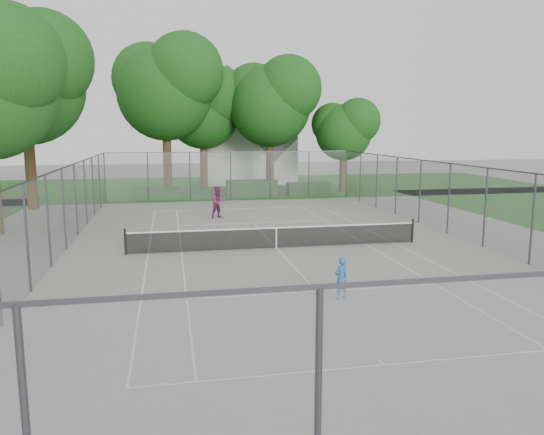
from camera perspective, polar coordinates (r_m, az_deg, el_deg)
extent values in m
plane|color=slate|center=(23.24, 0.47, -3.32)|extent=(120.00, 120.00, 0.00)
cube|color=#1B4E16|center=(48.69, -5.66, 3.36)|extent=(60.00, 20.00, 0.00)
cube|color=silver|center=(12.39, 11.93, -15.25)|extent=(10.97, 0.06, 0.01)
cube|color=silver|center=(34.77, -3.44, 0.96)|extent=(10.97, 0.06, 0.01)
cube|color=silver|center=(22.81, -13.18, -3.80)|extent=(0.06, 23.77, 0.01)
cube|color=silver|center=(24.90, 12.95, -2.68)|extent=(0.06, 23.77, 0.01)
cube|color=silver|center=(22.80, -9.73, -3.69)|extent=(0.06, 23.77, 0.01)
cube|color=silver|center=(24.38, 10.00, -2.84)|extent=(0.06, 23.77, 0.01)
cube|color=silver|center=(17.23, 4.77, -7.92)|extent=(8.23, 0.06, 0.01)
cube|color=silver|center=(29.42, -2.02, -0.59)|extent=(8.23, 0.06, 0.01)
cube|color=silver|center=(23.24, 0.47, -3.30)|extent=(0.06, 12.80, 0.01)
cube|color=silver|center=(12.52, 11.65, -14.98)|extent=(0.06, 0.30, 0.01)
cube|color=silver|center=(34.63, -3.41, 0.92)|extent=(0.06, 0.30, 0.01)
cylinder|color=black|center=(22.75, -15.50, -2.53)|extent=(0.10, 0.10, 1.10)
cylinder|color=black|center=(25.17, 14.87, -1.37)|extent=(0.10, 0.10, 1.10)
cube|color=black|center=(23.15, 0.47, -2.23)|extent=(12.67, 0.01, 0.86)
cube|color=silver|center=(23.06, 0.48, -1.11)|extent=(12.77, 0.03, 0.06)
cube|color=silver|center=(23.15, 0.47, -2.26)|extent=(0.05, 0.02, 0.88)
cylinder|color=#38383D|center=(39.61, -17.53, 4.12)|extent=(0.08, 0.08, 3.50)
cylinder|color=#38383D|center=(41.62, 7.99, 4.70)|extent=(0.08, 0.08, 3.50)
cube|color=slate|center=(39.61, -4.46, 4.53)|extent=(18.00, 0.02, 3.50)
cube|color=slate|center=(22.91, -22.16, 0.24)|extent=(0.02, 34.00, 3.50)
cube|color=slate|center=(26.23, 20.13, 1.45)|extent=(0.02, 34.00, 3.50)
cube|color=#38383D|center=(39.50, -4.49, 7.06)|extent=(18.00, 0.05, 0.05)
cube|color=#38383D|center=(22.71, -22.44, 4.60)|extent=(0.05, 34.00, 0.05)
cube|color=#38383D|center=(26.06, 20.35, 5.26)|extent=(0.05, 34.00, 0.05)
cylinder|color=#392614|center=(44.01, -11.18, 6.08)|extent=(0.68, 0.68, 5.36)
sphere|color=#103B10|center=(44.04, -11.41, 13.04)|extent=(7.62, 7.62, 7.62)
sphere|color=#103B10|center=(43.05, -9.38, 15.22)|extent=(6.10, 6.10, 6.10)
sphere|color=#103B10|center=(45.10, -13.20, 14.35)|extent=(5.71, 5.71, 5.71)
cylinder|color=#392614|center=(46.19, -7.34, 5.74)|extent=(0.64, 0.64, 4.40)
sphere|color=#103B10|center=(46.12, -7.46, 11.20)|extent=(6.26, 6.26, 6.26)
sphere|color=#103B10|center=(45.34, -5.80, 12.84)|extent=(5.01, 5.01, 5.01)
sphere|color=#103B10|center=(46.88, -8.92, 12.28)|extent=(4.70, 4.70, 4.70)
cylinder|color=#392614|center=(44.55, -0.23, 5.88)|extent=(0.65, 0.65, 4.71)
sphere|color=#103B10|center=(44.50, -0.24, 11.93)|extent=(6.69, 6.69, 6.69)
sphere|color=#103B10|center=(43.87, 1.78, 13.71)|extent=(5.36, 5.36, 5.36)
sphere|color=#103B10|center=(45.18, -1.94, 13.16)|extent=(5.02, 5.02, 5.02)
cylinder|color=#392614|center=(44.68, 7.63, 4.88)|extent=(0.58, 0.58, 3.26)
sphere|color=#103B10|center=(44.54, 7.72, 9.05)|extent=(4.64, 4.64, 4.64)
sphere|color=#103B10|center=(44.20, 9.20, 10.22)|extent=(3.71, 3.71, 3.71)
sphere|color=#103B10|center=(44.84, 6.51, 9.97)|extent=(3.48, 3.48, 3.48)
cylinder|color=#392614|center=(37.69, -24.53, 4.79)|extent=(0.67, 0.67, 5.25)
sphere|color=#103B10|center=(37.70, -25.09, 12.73)|extent=(7.46, 7.46, 7.46)
sphere|color=#103B10|center=(36.43, -23.33, 15.36)|extent=(5.97, 5.97, 5.97)
sphere|color=#103B10|center=(39.02, -26.79, 14.13)|extent=(5.60, 5.60, 5.60)
sphere|color=#103B10|center=(28.08, -26.68, 14.88)|extent=(5.28, 5.28, 5.28)
cube|color=#184115|center=(40.45, -12.36, 2.58)|extent=(3.58, 1.07, 0.90)
cube|color=#184115|center=(41.42, -2.19, 3.19)|extent=(3.92, 1.12, 1.23)
cube|color=#184115|center=(42.09, 3.90, 3.10)|extent=(3.28, 1.20, 0.98)
cube|color=silver|center=(52.00, -2.74, 7.38)|extent=(8.69, 6.52, 6.52)
cube|color=#4C4D52|center=(51.99, -2.77, 10.98)|extent=(8.60, 6.74, 8.60)
imported|color=#2B5DA2|center=(16.43, 7.44, -6.47)|extent=(0.56, 0.48, 1.31)
imported|color=#6B2350|center=(31.15, -5.78, 1.65)|extent=(1.10, 0.99, 1.86)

